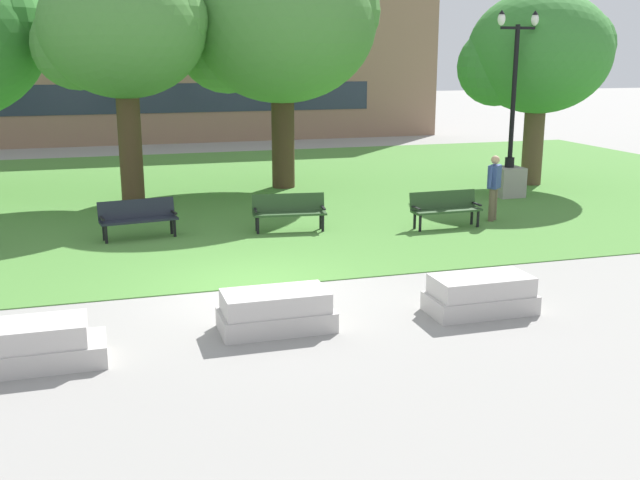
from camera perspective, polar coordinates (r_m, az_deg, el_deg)
ground_plane at (r=14.14m, az=-4.90°, el=-3.64°), size 140.00×140.00×0.00m
grass_lawn at (r=23.74m, az=-9.89°, el=3.44°), size 40.00×20.00×0.02m
concrete_block_center at (r=11.32m, az=-20.98°, el=-7.48°), size 1.91×0.90×0.64m
concrete_block_left at (r=11.92m, az=-3.38°, el=-5.45°), size 1.80×0.90×0.64m
concrete_block_right at (r=12.98m, az=12.13°, el=-4.11°), size 1.80×0.90×0.64m
park_bench_near_left at (r=18.22m, az=-13.70°, el=1.77°), size 1.86×0.77×0.90m
park_bench_near_right at (r=18.45m, az=-2.37°, el=2.31°), size 1.85×0.75×0.90m
park_bench_far_right at (r=19.06m, az=9.51°, el=2.51°), size 1.81×0.57×0.90m
lamp_post_center at (r=23.56m, az=14.25°, el=5.88°), size 1.32×0.80×5.49m
tree_far_right at (r=24.33m, az=-3.13°, el=16.11°), size 6.24×5.94×7.77m
tree_near_right at (r=25.85m, az=16.22°, el=13.41°), size 4.84×4.61×6.27m
tree_near_left at (r=22.70m, az=-14.91°, el=15.17°), size 4.92×4.69×6.97m
person_bystander_near_lawn at (r=20.00m, az=13.12°, el=4.16°), size 0.58×0.46×1.71m
building_facade_distant at (r=37.75m, az=-14.41°, el=14.92°), size 31.65×1.03×10.34m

